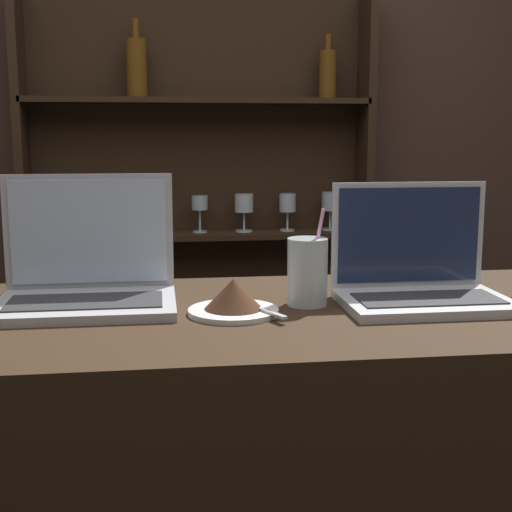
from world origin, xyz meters
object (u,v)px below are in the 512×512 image
object	(u,v)px
cake_plate	(234,299)
water_glass	(307,272)
laptop_far	(419,277)
laptop_near	(87,277)

from	to	relation	value
cake_plate	water_glass	distance (m)	0.16
cake_plate	laptop_far	bearing A→B (deg)	6.50
laptop_far	cake_plate	xyz separation A→B (m)	(-0.38, -0.04, -0.02)
laptop_far	water_glass	distance (m)	0.23
water_glass	laptop_far	bearing A→B (deg)	-2.37
cake_plate	water_glass	xyz separation A→B (m)	(0.15, 0.05, 0.04)
laptop_near	laptop_far	size ratio (longest dim) A/B	1.05
laptop_near	laptop_far	distance (m)	0.66
laptop_near	cake_plate	size ratio (longest dim) A/B	1.92
laptop_near	cake_plate	distance (m)	0.30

